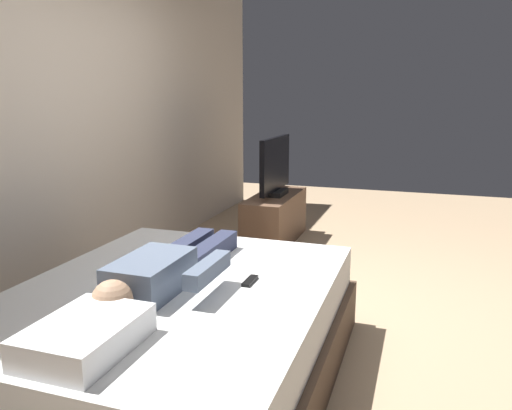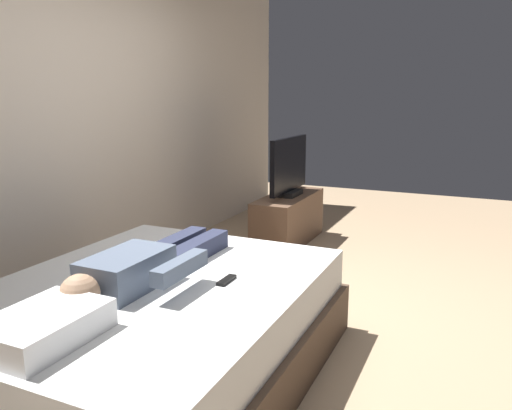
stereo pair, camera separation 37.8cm
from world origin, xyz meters
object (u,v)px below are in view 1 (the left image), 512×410
object	(u,v)px
person	(167,269)
tv	(275,167)
bed	(174,336)
pillow	(86,336)
remote	(250,281)
tv_stand	(275,219)

from	to	relation	value
person	tv	xyz separation A→B (m)	(2.65, 0.20, 0.16)
bed	person	world-z (taller)	person
pillow	remote	xyz separation A→B (m)	(0.88, -0.36, -0.05)
remote	tv_stand	xyz separation A→B (m)	(2.50, 0.61, -0.30)
bed	pillow	size ratio (longest dim) A/B	4.23
pillow	tv	bearing A→B (deg)	4.18
remote	tv_stand	size ratio (longest dim) A/B	0.14
person	tv	world-z (taller)	tv
bed	tv_stand	xyz separation A→B (m)	(2.68, 0.25, -0.01)
pillow	tv_stand	world-z (taller)	pillow
person	tv	distance (m)	2.66
pillow	tv	size ratio (longest dim) A/B	0.55
pillow	tv	world-z (taller)	tv
tv	pillow	bearing A→B (deg)	-175.82
bed	tv_stand	size ratio (longest dim) A/B	1.85
person	tv	size ratio (longest dim) A/B	1.43
tv_stand	tv	distance (m)	0.53
person	tv_stand	xyz separation A→B (m)	(2.65, 0.20, -0.37)
tv_stand	remote	bearing A→B (deg)	-166.37
bed	remote	bearing A→B (deg)	-63.38
bed	pillow	xyz separation A→B (m)	(-0.70, 0.00, 0.34)
person	remote	xyz separation A→B (m)	(0.15, -0.40, -0.07)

